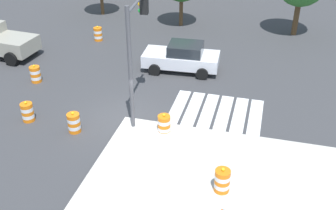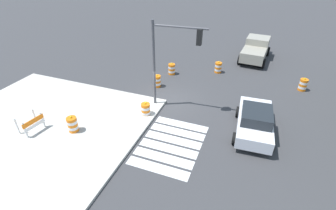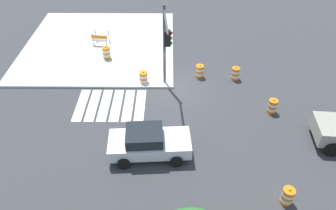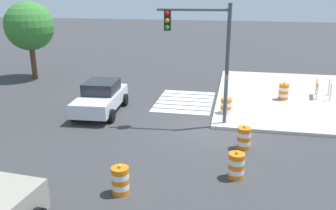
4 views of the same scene
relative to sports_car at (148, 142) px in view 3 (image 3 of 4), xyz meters
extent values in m
plane|color=#38383A|center=(-1.35, -5.86, -0.81)|extent=(120.00, 120.00, 0.00)
cube|color=#BCB7AD|center=(4.65, -11.86, -0.74)|extent=(12.00, 12.00, 0.15)
cube|color=silver|center=(0.78, -4.06, -0.80)|extent=(0.60, 3.20, 0.02)
cube|color=silver|center=(1.53, -4.06, -0.80)|extent=(0.60, 3.20, 0.02)
cube|color=silver|center=(2.28, -4.06, -0.80)|extent=(0.60, 3.20, 0.02)
cube|color=silver|center=(3.03, -4.06, -0.80)|extent=(0.60, 3.20, 0.02)
cube|color=silver|center=(3.78, -4.06, -0.80)|extent=(0.60, 3.20, 0.02)
cube|color=silver|center=(4.53, -4.06, -0.80)|extent=(0.60, 3.20, 0.02)
cube|color=silver|center=(-0.06, 0.00, -0.13)|extent=(4.40, 2.10, 0.70)
cube|color=#1E2328|center=(0.19, 0.01, 0.52)|extent=(1.99, 1.71, 0.60)
cylinder|color=black|center=(-1.35, -1.03, -0.48)|extent=(0.67, 0.28, 0.66)
cylinder|color=black|center=(-1.46, 0.86, -0.48)|extent=(0.67, 0.28, 0.66)
cylinder|color=black|center=(1.35, -0.87, -0.48)|extent=(0.67, 0.28, 0.66)
cylinder|color=black|center=(1.23, 1.03, -0.48)|extent=(0.67, 0.28, 0.66)
cylinder|color=black|center=(-9.87, -1.99, -0.39)|extent=(0.86, 0.37, 0.84)
cylinder|color=black|center=(-9.71, 0.05, -0.39)|extent=(0.86, 0.37, 0.84)
cylinder|color=orange|center=(-3.20, -7.35, -0.72)|extent=(0.56, 0.56, 0.18)
cylinder|color=white|center=(-3.20, -7.35, -0.54)|extent=(0.56, 0.56, 0.18)
cylinder|color=orange|center=(-3.20, -7.35, -0.36)|extent=(0.56, 0.56, 0.18)
cylinder|color=white|center=(-3.20, -7.35, -0.18)|extent=(0.56, 0.56, 0.18)
cylinder|color=orange|center=(-3.20, -7.35, 0.00)|extent=(0.56, 0.56, 0.18)
sphere|color=yellow|center=(-3.20, -7.35, 0.15)|extent=(0.12, 0.12, 0.12)
cylinder|color=orange|center=(-5.68, -7.07, -0.72)|extent=(0.56, 0.56, 0.18)
cylinder|color=white|center=(-5.68, -7.07, -0.54)|extent=(0.56, 0.56, 0.18)
cylinder|color=orange|center=(-5.68, -7.07, -0.36)|extent=(0.56, 0.56, 0.18)
cylinder|color=white|center=(-5.68, -7.07, -0.18)|extent=(0.56, 0.56, 0.18)
cylinder|color=orange|center=(-5.68, -7.07, 0.00)|extent=(0.56, 0.56, 0.18)
sphere|color=yellow|center=(-5.68, -7.07, 0.15)|extent=(0.12, 0.12, 0.12)
cylinder|color=orange|center=(-6.52, 3.02, -0.72)|extent=(0.56, 0.56, 0.18)
cylinder|color=white|center=(-6.52, 3.02, -0.54)|extent=(0.56, 0.56, 0.18)
cylinder|color=orange|center=(-6.52, 3.02, -0.36)|extent=(0.56, 0.56, 0.18)
cylinder|color=white|center=(-6.52, 3.02, -0.18)|extent=(0.56, 0.56, 0.18)
cylinder|color=orange|center=(-6.52, 3.02, 0.00)|extent=(0.56, 0.56, 0.18)
sphere|color=yellow|center=(-6.52, 3.02, 0.15)|extent=(0.12, 0.12, 0.12)
cylinder|color=orange|center=(0.70, -6.47, -0.72)|extent=(0.56, 0.56, 0.18)
cylinder|color=white|center=(0.70, -6.47, -0.54)|extent=(0.56, 0.56, 0.18)
cylinder|color=orange|center=(0.70, -6.47, -0.36)|extent=(0.56, 0.56, 0.18)
cylinder|color=white|center=(0.70, -6.47, -0.18)|extent=(0.56, 0.56, 0.18)
cylinder|color=orange|center=(0.70, -6.47, 0.00)|extent=(0.56, 0.56, 0.18)
sphere|color=yellow|center=(0.70, -6.47, 0.15)|extent=(0.12, 0.12, 0.12)
cylinder|color=orange|center=(-7.39, -3.49, -0.72)|extent=(0.56, 0.56, 0.18)
cylinder|color=white|center=(-7.39, -3.49, -0.54)|extent=(0.56, 0.56, 0.18)
cylinder|color=orange|center=(-7.39, -3.49, -0.36)|extent=(0.56, 0.56, 0.18)
cylinder|color=white|center=(-7.39, -3.49, -0.18)|extent=(0.56, 0.56, 0.18)
cylinder|color=orange|center=(-7.39, -3.49, 0.00)|extent=(0.56, 0.56, 0.18)
sphere|color=yellow|center=(-7.39, -3.49, 0.15)|extent=(0.12, 0.12, 0.12)
cylinder|color=orange|center=(3.71, -9.61, -0.57)|extent=(0.56, 0.56, 0.18)
cylinder|color=white|center=(3.71, -9.61, -0.39)|extent=(0.56, 0.56, 0.18)
cylinder|color=orange|center=(3.71, -9.61, -0.21)|extent=(0.56, 0.56, 0.18)
cylinder|color=white|center=(3.71, -9.61, -0.03)|extent=(0.56, 0.56, 0.18)
cylinder|color=orange|center=(3.71, -9.61, 0.15)|extent=(0.56, 0.56, 0.18)
sphere|color=yellow|center=(3.71, -9.61, 0.30)|extent=(0.12, 0.12, 0.12)
cube|color=silver|center=(4.01, -11.49, -0.16)|extent=(0.08, 0.08, 1.00)
cube|color=silver|center=(3.91, -12.18, -0.16)|extent=(0.08, 0.08, 1.00)
cube|color=silver|center=(5.10, -11.64, -0.16)|extent=(0.08, 0.08, 1.00)
cube|color=silver|center=(5.00, -12.33, -0.16)|extent=(0.08, 0.08, 1.00)
cube|color=orange|center=(4.56, -11.54, 0.09)|extent=(1.29, 0.22, 0.28)
cube|color=white|center=(4.56, -11.54, -0.21)|extent=(1.29, 0.22, 0.20)
cylinder|color=#4C4C51|center=(-0.75, -6.46, 2.09)|extent=(0.18, 0.18, 5.50)
cylinder|color=#4C4C51|center=(-0.87, -4.87, 4.54)|extent=(0.36, 3.20, 0.12)
cube|color=black|center=(-0.95, -3.75, 4.09)|extent=(0.38, 0.31, 0.90)
sphere|color=red|center=(-1.14, -3.77, 4.39)|extent=(0.20, 0.20, 0.20)
sphere|color=#F2A514|center=(-1.14, -3.77, 4.09)|extent=(0.20, 0.20, 0.20)
sphere|color=green|center=(-1.14, -3.77, 3.79)|extent=(0.20, 0.20, 0.20)
camera|label=1|loc=(4.64, -20.68, 9.47)|focal=43.12mm
camera|label=2|loc=(12.18, -0.60, 8.20)|focal=26.29mm
camera|label=3|loc=(-1.11, 12.07, 12.36)|focal=35.05mm
camera|label=4|loc=(-16.96, -6.89, 5.41)|focal=38.37mm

